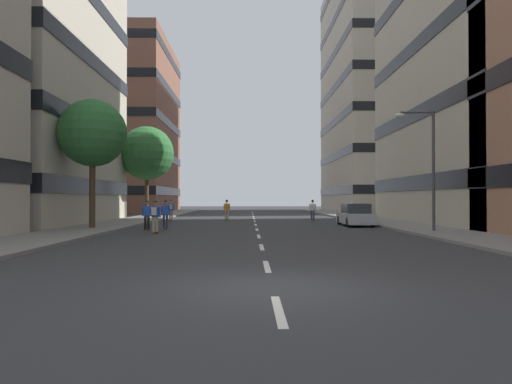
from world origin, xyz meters
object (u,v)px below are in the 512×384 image
object	(u,v)px
parked_car_near	(355,216)
skater_1	(313,209)
street_tree_near	(93,134)
skater_4	(165,213)
skater_2	(147,214)
streetlamp_right	(427,157)
street_tree_mid	(147,153)
skater_5	(171,209)
skater_3	(227,209)
skater_0	(155,215)

from	to	relation	value
parked_car_near	skater_1	size ratio (longest dim) A/B	2.47
street_tree_near	skater_4	distance (m)	6.45
skater_4	parked_car_near	bearing A→B (deg)	13.60
skater_2	skater_4	bearing A→B (deg)	66.88
street_tree_near	streetlamp_right	distance (m)	19.32
street_tree_mid	skater_5	bearing A→B (deg)	-55.41
skater_2	street_tree_mid	bearing A→B (deg)	102.51
skater_2	skater_3	world-z (taller)	same
street_tree_near	streetlamp_right	bearing A→B (deg)	-9.02
street_tree_near	skater_1	bearing A→B (deg)	34.85
skater_0	skater_2	bearing A→B (deg)	114.68
street_tree_mid	skater_0	distance (m)	18.97
skater_0	skater_3	bearing A→B (deg)	78.17
skater_4	skater_5	distance (m)	9.98
street_tree_near	street_tree_mid	world-z (taller)	street_tree_mid
parked_car_near	street_tree_near	xyz separation A→B (m)	(-16.67, -3.56, 5.08)
streetlamp_right	skater_5	bearing A→B (deg)	140.03
skater_4	skater_2	bearing A→B (deg)	-113.12
skater_1	street_tree_mid	bearing A→B (deg)	162.93
skater_5	skater_0	bearing A→B (deg)	-83.93
skater_2	skater_5	bearing A→B (deg)	92.88
parked_car_near	skater_5	size ratio (longest dim) A/B	2.47
parked_car_near	street_tree_mid	xyz separation A→B (m)	(-16.67, 11.16, 5.33)
streetlamp_right	skater_0	world-z (taller)	streetlamp_right
streetlamp_right	skater_1	world-z (taller)	streetlamp_right
skater_4	streetlamp_right	bearing A→B (deg)	-13.67
streetlamp_right	parked_car_near	bearing A→B (deg)	109.58
street_tree_near	street_tree_mid	xyz separation A→B (m)	(0.00, 14.72, 0.25)
street_tree_near	parked_car_near	bearing A→B (deg)	12.06
parked_car_near	skater_1	world-z (taller)	skater_1
skater_1	street_tree_near	bearing A→B (deg)	-145.15
street_tree_near	skater_3	bearing A→B (deg)	57.69
streetlamp_right	skater_0	distance (m)	14.96
skater_2	skater_0	bearing A→B (deg)	-65.32
skater_0	skater_1	distance (m)	16.78
skater_5	street_tree_mid	bearing A→B (deg)	124.59
streetlamp_right	skater_1	size ratio (longest dim) A/B	3.65
skater_4	skater_0	bearing A→B (deg)	-88.40
street_tree_mid	skater_5	size ratio (longest dim) A/B	4.71
skater_1	skater_2	size ratio (longest dim) A/B	1.00
street_tree_mid	skater_1	world-z (taller)	street_tree_mid
skater_0	skater_5	xyz separation A→B (m)	(-1.44, 13.49, 0.00)
street_tree_mid	skater_2	size ratio (longest dim) A/B	4.71
street_tree_mid	skater_0	world-z (taller)	street_tree_mid
streetlamp_right	skater_5	xyz separation A→B (m)	(-16.07, 13.47, -3.12)
skater_2	skater_3	bearing A→B (deg)	73.08
parked_car_near	skater_0	bearing A→B (deg)	-151.77
skater_1	skater_5	size ratio (longest dim) A/B	1.00
skater_0	street_tree_mid	bearing A→B (deg)	103.85
street_tree_near	streetlamp_right	world-z (taller)	street_tree_near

